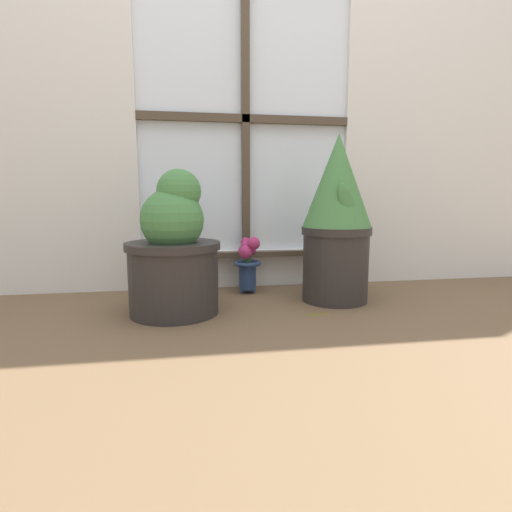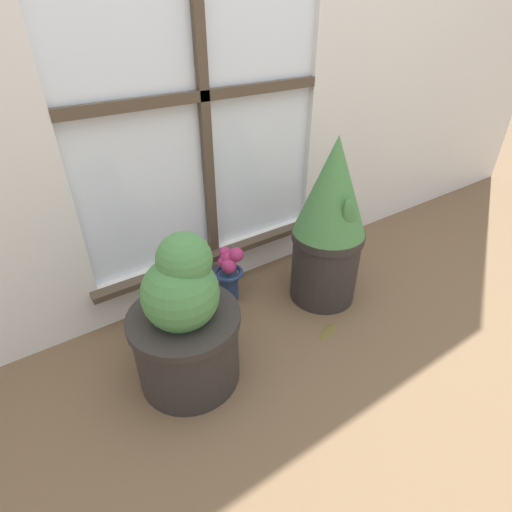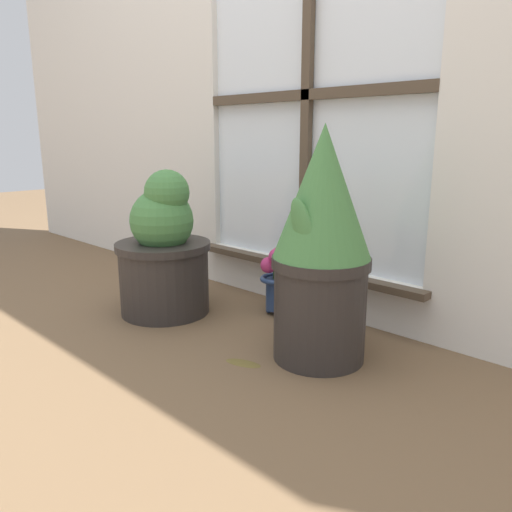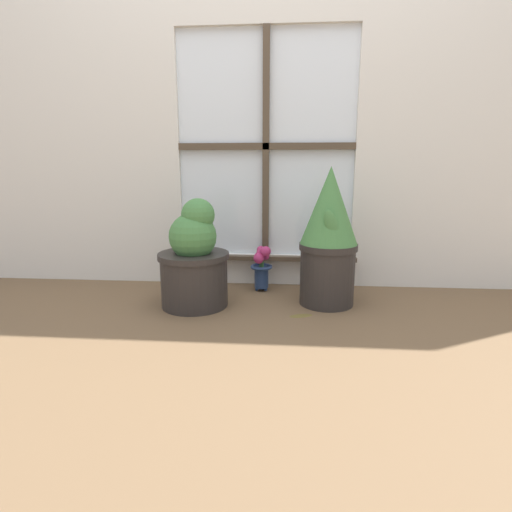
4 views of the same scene
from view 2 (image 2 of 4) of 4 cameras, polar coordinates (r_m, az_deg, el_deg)
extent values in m
plane|color=brown|center=(1.43, 5.52, -14.63)|extent=(10.00, 10.00, 0.00)
cube|color=silver|center=(1.73, -6.11, -1.11)|extent=(0.97, 0.05, 0.17)
cube|color=white|center=(1.48, -8.05, 21.93)|extent=(0.97, 0.02, 1.21)
cube|color=#4C3D2D|center=(1.45, -7.52, 21.78)|extent=(0.04, 0.02, 1.21)
cube|color=#4C3D2D|center=(1.45, -7.52, 21.78)|extent=(0.97, 0.02, 0.04)
cube|color=#4C3D2D|center=(1.66, -5.51, 0.29)|extent=(1.03, 0.06, 0.02)
cylinder|color=#2D2826|center=(1.31, -9.77, -12.60)|extent=(0.32, 0.32, 0.26)
cylinder|color=#2D2826|center=(1.22, -10.29, -8.70)|extent=(0.34, 0.34, 0.03)
cylinder|color=#38281E|center=(1.22, -10.33, -8.41)|extent=(0.30, 0.30, 0.01)
sphere|color=#477F42|center=(1.17, -10.74, -5.30)|extent=(0.23, 0.23, 0.23)
sphere|color=#477F42|center=(1.12, -10.22, -0.53)|extent=(0.16, 0.16, 0.16)
ellipsoid|color=#477F42|center=(1.22, -9.49, -3.80)|extent=(0.10, 0.10, 0.18)
cylinder|color=#2D2826|center=(1.63, 9.78, -1.19)|extent=(0.27, 0.27, 0.31)
cylinder|color=#2D2826|center=(1.55, 10.25, 3.01)|extent=(0.28, 0.28, 0.03)
cylinder|color=#38281E|center=(1.55, 10.29, 3.34)|extent=(0.24, 0.24, 0.01)
cone|color=#477F42|center=(1.47, 11.01, 9.74)|extent=(0.28, 0.28, 0.37)
ellipsoid|color=#477F42|center=(1.45, 13.30, 5.21)|extent=(0.12, 0.04, 0.18)
sphere|color=navy|center=(1.69, -4.32, -5.35)|extent=(0.02, 0.02, 0.02)
sphere|color=navy|center=(1.65, -4.30, -6.40)|extent=(0.02, 0.02, 0.02)
sphere|color=navy|center=(1.67, -2.85, -5.81)|extent=(0.02, 0.02, 0.02)
cylinder|color=navy|center=(1.63, -3.91, -4.05)|extent=(0.08, 0.08, 0.12)
torus|color=navy|center=(1.59, -3.99, -2.39)|extent=(0.12, 0.12, 0.02)
cylinder|color=#386633|center=(1.57, -4.03, -1.45)|extent=(0.03, 0.03, 0.06)
sphere|color=#B22D66|center=(1.55, -4.09, -0.16)|extent=(0.06, 0.06, 0.06)
sphere|color=#B22D66|center=(1.59, -3.81, -0.13)|extent=(0.04, 0.04, 0.04)
sphere|color=#B22D66|center=(1.55, -4.51, 0.55)|extent=(0.04, 0.04, 0.04)
sphere|color=#B22D66|center=(1.55, -4.74, -0.85)|extent=(0.04, 0.04, 0.04)
sphere|color=#B22D66|center=(1.54, -3.89, -1.42)|extent=(0.06, 0.06, 0.06)
sphere|color=#B22D66|center=(1.53, -2.85, 0.20)|extent=(0.06, 0.06, 0.06)
ellipsoid|color=brown|center=(1.55, 10.28, -10.48)|extent=(0.12, 0.08, 0.01)
camera|label=1|loc=(0.95, 80.32, -45.51)|focal=28.00mm
camera|label=3|loc=(1.84, 58.85, 3.73)|focal=35.00mm
camera|label=4|loc=(1.31, 94.89, -23.96)|focal=28.00mm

